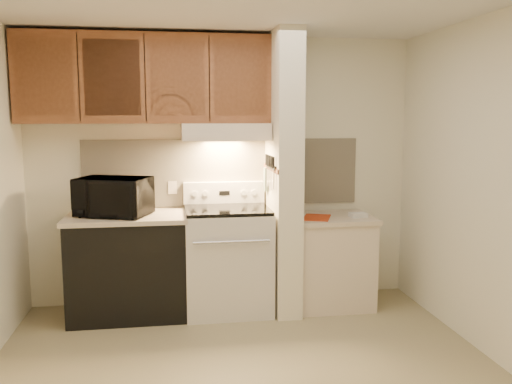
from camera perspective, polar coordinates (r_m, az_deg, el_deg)
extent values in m
plane|color=tan|center=(4.04, -1.21, -17.88)|extent=(3.60, 3.60, 0.00)
plane|color=white|center=(3.71, -1.33, 19.45)|extent=(3.60, 3.60, 0.00)
cube|color=white|center=(5.15, -3.47, 2.25)|extent=(3.60, 2.50, 0.02)
cube|color=white|center=(4.30, 23.28, 0.48)|extent=(0.02, 3.00, 2.50)
cube|color=beige|center=(5.14, -3.46, 2.08)|extent=(2.60, 0.02, 0.63)
cube|color=silver|center=(4.96, -3.01, -7.26)|extent=(0.76, 0.65, 0.92)
cube|color=black|center=(4.64, -2.62, -7.80)|extent=(0.50, 0.01, 0.30)
cylinder|color=silver|center=(4.55, -2.58, -5.27)|extent=(0.65, 0.02, 0.02)
cube|color=black|center=(4.86, -3.05, -1.85)|extent=(0.74, 0.64, 0.03)
cube|color=silver|center=(5.12, -3.39, -0.04)|extent=(0.76, 0.08, 0.20)
cube|color=black|center=(5.08, -3.34, -0.11)|extent=(0.10, 0.01, 0.04)
cylinder|color=silver|center=(5.05, -6.50, -0.18)|extent=(0.05, 0.02, 0.05)
cylinder|color=silver|center=(5.06, -5.37, -0.15)|extent=(0.05, 0.02, 0.05)
cylinder|color=silver|center=(5.09, -1.32, -0.07)|extent=(0.05, 0.02, 0.05)
cylinder|color=silver|center=(5.11, -0.21, -0.04)|extent=(0.05, 0.02, 0.05)
cube|color=black|center=(4.97, -13.27, -7.74)|extent=(1.00, 0.63, 0.87)
cube|color=beige|center=(4.87, -13.44, -2.57)|extent=(1.04, 0.67, 0.04)
cube|color=black|center=(5.06, -13.12, -1.85)|extent=(0.24, 0.08, 0.02)
cylinder|color=#326C62|center=(5.00, -12.76, -1.45)|extent=(0.11, 0.11, 0.10)
cube|color=beige|center=(5.12, -8.78, 0.45)|extent=(0.08, 0.01, 0.12)
imported|color=black|center=(4.83, -14.78, -0.48)|extent=(0.70, 0.58, 0.33)
cube|color=white|center=(4.88, 2.89, 1.94)|extent=(0.22, 0.70, 2.50)
cube|color=brown|center=(4.86, 1.55, 2.51)|extent=(0.01, 0.70, 0.04)
cube|color=black|center=(4.80, 1.59, 2.69)|extent=(0.02, 0.42, 0.04)
cube|color=silver|center=(4.65, 1.82, 1.27)|extent=(0.01, 0.03, 0.16)
cylinder|color=black|center=(4.64, 1.82, 3.12)|extent=(0.02, 0.02, 0.10)
cube|color=silver|center=(4.73, 1.62, 1.27)|extent=(0.01, 0.04, 0.18)
cylinder|color=black|center=(4.71, 1.65, 3.19)|extent=(0.02, 0.02, 0.10)
cube|color=silver|center=(4.81, 1.46, 1.26)|extent=(0.01, 0.04, 0.20)
cylinder|color=black|center=(4.79, 1.47, 3.28)|extent=(0.02, 0.02, 0.10)
cube|color=silver|center=(4.89, 1.28, 1.61)|extent=(0.01, 0.04, 0.16)
cylinder|color=black|center=(4.88, 1.28, 3.36)|extent=(0.02, 0.02, 0.10)
cube|color=silver|center=(4.96, 1.14, 1.58)|extent=(0.01, 0.04, 0.18)
cylinder|color=black|center=(4.97, 1.10, 3.44)|extent=(0.02, 0.02, 0.10)
cube|color=gray|center=(5.03, 1.02, 1.34)|extent=(0.03, 0.09, 0.22)
cube|color=beige|center=(5.15, 7.88, -7.38)|extent=(0.70, 0.60, 0.81)
cube|color=beige|center=(5.06, 7.97, -2.73)|extent=(0.74, 0.64, 0.04)
cube|color=#B83714|center=(4.93, 6.42, -2.68)|extent=(0.33, 0.37, 0.01)
cube|color=white|center=(5.02, 10.72, -2.39)|extent=(0.16, 0.12, 0.04)
cube|color=beige|center=(4.91, -3.26, 6.36)|extent=(0.78, 0.44, 0.15)
cube|color=beige|center=(4.70, -3.01, 5.74)|extent=(0.78, 0.04, 0.06)
cube|color=brown|center=(4.95, -11.51, 11.56)|extent=(2.18, 0.33, 0.77)
cube|color=brown|center=(4.89, -21.39, 11.22)|extent=(0.46, 0.01, 0.63)
cube|color=black|center=(4.84, -18.18, 11.41)|extent=(0.01, 0.01, 0.73)
cube|color=brown|center=(4.81, -14.91, 11.56)|extent=(0.46, 0.01, 0.63)
cube|color=black|center=(4.79, -11.59, 11.68)|extent=(0.01, 0.01, 0.73)
cube|color=brown|center=(4.78, -8.26, 11.77)|extent=(0.46, 0.01, 0.63)
cube|color=black|center=(4.79, -4.93, 11.81)|extent=(0.01, 0.01, 0.73)
cube|color=brown|center=(4.82, -1.63, 11.81)|extent=(0.46, 0.01, 0.63)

